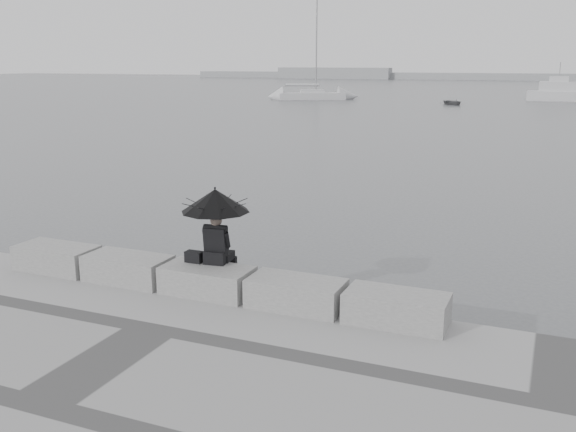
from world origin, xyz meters
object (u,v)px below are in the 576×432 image
at_px(motor_cruiser, 565,93).
at_px(dinghy, 453,102).
at_px(sailboat_left, 312,95).
at_px(seated_person, 215,208).

bearing_deg(motor_cruiser, dinghy, -133.16).
bearing_deg(motor_cruiser, sailboat_left, -163.05).
xyz_separation_m(seated_person, sailboat_left, (-22.35, 63.53, -1.49)).
xyz_separation_m(seated_person, motor_cruiser, (5.70, 72.16, -1.12)).
xyz_separation_m(motor_cruiser, dinghy, (-10.90, -11.69, -0.63)).
distance_m(seated_person, dinghy, 60.72).
bearing_deg(dinghy, seated_person, -124.11).
height_order(motor_cruiser, dinghy, motor_cruiser).
distance_m(motor_cruiser, dinghy, 16.00).
bearing_deg(dinghy, sailboat_left, 130.86).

